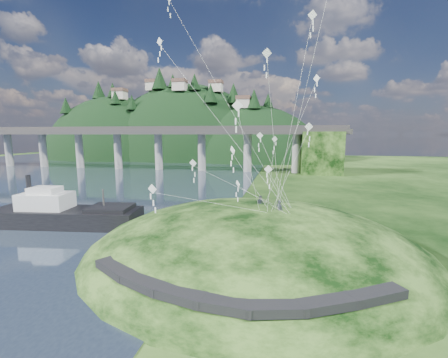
# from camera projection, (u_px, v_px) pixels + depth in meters

# --- Properties ---
(ground) EXTENTS (320.00, 320.00, 0.00)m
(ground) POSITION_uv_depth(u_px,v_px,m) (174.00, 254.00, 30.47)
(ground) COLOR black
(ground) RESTS_ON ground
(grass_hill) EXTENTS (36.00, 32.00, 13.00)m
(grass_hill) POSITION_uv_depth(u_px,v_px,m) (254.00, 266.00, 31.07)
(grass_hill) COLOR black
(grass_hill) RESTS_ON ground
(footpath) EXTENTS (22.29, 5.84, 0.83)m
(footpath) POSITION_uv_depth(u_px,v_px,m) (229.00, 291.00, 19.26)
(footpath) COLOR black
(footpath) RESTS_ON ground
(bridge) EXTENTS (160.00, 11.00, 15.00)m
(bridge) POSITION_uv_depth(u_px,v_px,m) (174.00, 142.00, 102.16)
(bridge) COLOR #2D2B2B
(bridge) RESTS_ON ground
(far_ridge) EXTENTS (153.00, 70.00, 94.50)m
(far_ridge) POSITION_uv_depth(u_px,v_px,m) (179.00, 172.00, 158.54)
(far_ridge) COLOR black
(far_ridge) RESTS_ON ground
(work_barge) EXTENTS (19.95, 7.60, 6.81)m
(work_barge) POSITION_uv_depth(u_px,v_px,m) (63.00, 213.00, 39.83)
(work_barge) COLOR black
(work_barge) RESTS_ON ground
(wooden_dock) EXTENTS (12.88, 4.54, 0.91)m
(wooden_dock) POSITION_uv_depth(u_px,v_px,m) (161.00, 234.00, 35.31)
(wooden_dock) COLOR #322414
(wooden_dock) RESTS_ON ground
(kite_flyers) EXTENTS (2.91, 3.21, 1.92)m
(kite_flyers) POSITION_uv_depth(u_px,v_px,m) (269.00, 197.00, 29.98)
(kite_flyers) COLOR #242931
(kite_flyers) RESTS_ON ground
(kite_swarm) EXTENTS (16.64, 14.95, 20.94)m
(kite_swarm) POSITION_uv_depth(u_px,v_px,m) (248.00, 106.00, 28.03)
(kite_swarm) COLOR white
(kite_swarm) RESTS_ON ground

